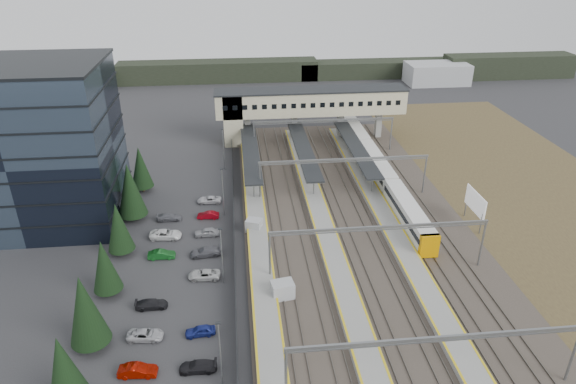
{
  "coord_description": "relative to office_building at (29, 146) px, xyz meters",
  "views": [
    {
      "loc": [
        -5.47,
        -62.21,
        39.88
      ],
      "look_at": [
        2.13,
        9.03,
        4.0
      ],
      "focal_mm": 32.0,
      "sensor_mm": 36.0,
      "label": 1
    }
  ],
  "objects": [
    {
      "name": "billboard",
      "position": [
        65.92,
        -9.21,
        -8.46
      ],
      "size": [
        0.22,
        6.4,
        5.52
      ],
      "color": "gray",
      "rests_on": "ground"
    },
    {
      "name": "rail_corridor",
      "position": [
        45.34,
        -7.0,
        -11.9
      ],
      "size": [
        34.0,
        90.0,
        0.92
      ],
      "color": "#3B352E",
      "rests_on": "ground"
    },
    {
      "name": "fence",
      "position": [
        29.5,
        -7.0,
        -11.19
      ],
      "size": [
        0.08,
        90.0,
        2.0
      ],
      "color": "#26282B",
      "rests_on": "ground"
    },
    {
      "name": "relay_cabin_far",
      "position": [
        32.52,
        -7.77,
        -11.16
      ],
      "size": [
        2.79,
        2.58,
        2.07
      ],
      "color": "#A4A6A9",
      "rests_on": "ground"
    },
    {
      "name": "office_building",
      "position": [
        0.0,
        0.0,
        0.0
      ],
      "size": [
        24.3,
        18.3,
        24.3
      ],
      "color": "#39495B",
      "rests_on": "ground"
    },
    {
      "name": "car_park",
      "position": [
        22.46,
        -17.49,
        -11.6
      ],
      "size": [
        10.7,
        44.21,
        1.29
      ],
      "color": "silver",
      "rests_on": "ground"
    },
    {
      "name": "treeline_far",
      "position": [
        59.81,
        80.28,
        -9.24
      ],
      "size": [
        170.0,
        19.0,
        7.0
      ],
      "color": "black",
      "rests_on": "ground"
    },
    {
      "name": "canopies",
      "position": [
        43.0,
        15.0,
        -8.27
      ],
      "size": [
        23.1,
        30.0,
        3.28
      ],
      "color": "black",
      "rests_on": "ground"
    },
    {
      "name": "ground",
      "position": [
        36.0,
        -12.0,
        -12.19
      ],
      "size": [
        220.0,
        220.0,
        0.0
      ],
      "primitive_type": "plane",
      "color": "#2B2B2D",
      "rests_on": "ground"
    },
    {
      "name": "lampposts",
      "position": [
        28.0,
        -10.75,
        -7.86
      ],
      "size": [
        0.5,
        53.25,
        8.07
      ],
      "color": "gray",
      "rests_on": "ground"
    },
    {
      "name": "scrub_east",
      "position": [
        81.0,
        -7.0,
        -12.16
      ],
      "size": [
        34.0,
        120.0,
        0.06
      ],
      "color": "#483B26",
      "rests_on": "ground"
    },
    {
      "name": "gantries",
      "position": [
        48.0,
        -9.0,
        -6.2
      ],
      "size": [
        28.4,
        62.28,
        7.17
      ],
      "color": "gray",
      "rests_on": "ground"
    },
    {
      "name": "relay_cabin_near",
      "position": [
        35.23,
        -23.86,
        -11.06
      ],
      "size": [
        3.01,
        2.42,
        2.27
      ],
      "color": "#A4A6A9",
      "rests_on": "ground"
    },
    {
      "name": "footbridge",
      "position": [
        43.7,
        30.0,
        -4.26
      ],
      "size": [
        40.4,
        6.4,
        11.2
      ],
      "color": "#B8B28F",
      "rests_on": "ground"
    },
    {
      "name": "train",
      "position": [
        56.0,
        9.91,
        -10.28
      ],
      "size": [
        2.66,
        55.63,
        3.35
      ],
      "color": "silver",
      "rests_on": "ground"
    },
    {
      "name": "conifer_row",
      "position": [
        14.0,
        -15.86,
        -7.36
      ],
      "size": [
        4.42,
        49.82,
        9.5
      ],
      "color": "black",
      "rests_on": "ground"
    }
  ]
}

